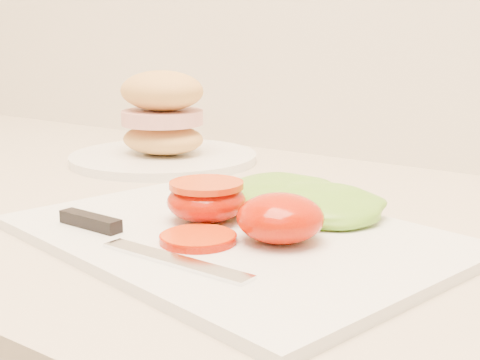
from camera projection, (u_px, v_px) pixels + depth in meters
The scene contains 8 objects.
cutting_board at pixel (233, 236), 0.61m from camera, with size 0.39×0.28×0.01m, color silver.
tomato_half_dome at pixel (280, 218), 0.57m from camera, with size 0.08×0.08×0.04m, color #BC1F00.
tomato_half_cut at pixel (207, 199), 0.63m from camera, with size 0.08×0.08×0.04m.
tomato_slice_0 at pixel (198, 238), 0.57m from camera, with size 0.06×0.06×0.01m, color #DA3E09.
lettuce_leaf_0 at pixel (282, 197), 0.67m from camera, with size 0.15×0.10×0.03m, color #76A52B.
lettuce_leaf_1 at pixel (323, 206), 0.64m from camera, with size 0.12×0.09×0.03m, color #76A52B.
knife at pixel (120, 235), 0.58m from camera, with size 0.23×0.04×0.01m.
sandwich_plate at pixel (163, 129), 0.95m from camera, with size 0.27×0.27×0.13m.
Camera 1 is at (-0.14, 1.13, 1.12)m, focal length 50.00 mm.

